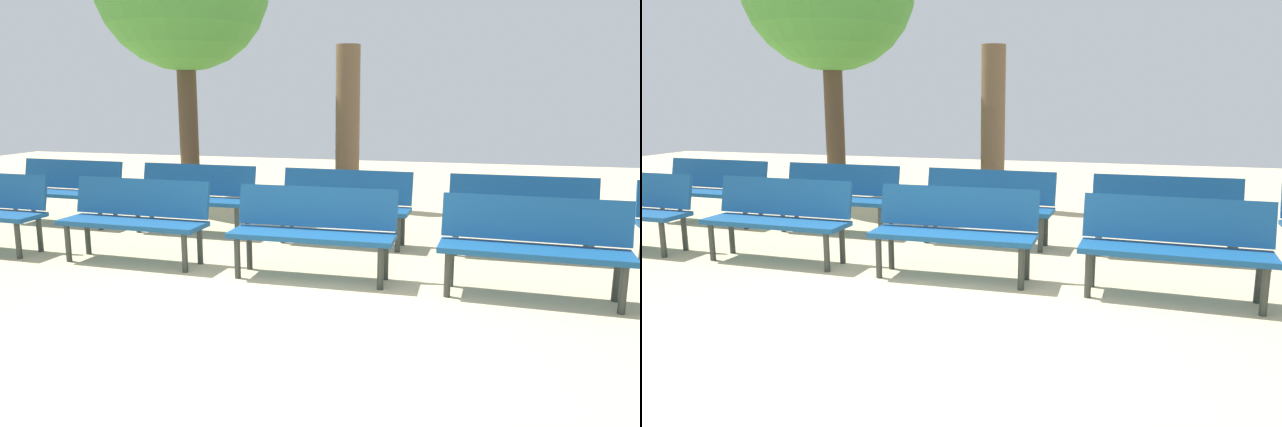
% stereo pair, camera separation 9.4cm
% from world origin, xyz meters
% --- Properties ---
extents(ground_plane, '(24.76, 24.76, 0.00)m').
position_xyz_m(ground_plane, '(0.00, 0.00, 0.00)').
color(ground_plane, '#CCB789').
extents(bench_r0_c1, '(1.61, 0.53, 0.87)m').
position_xyz_m(bench_r0_c1, '(-1.93, 1.64, 0.50)').
color(bench_r0_c1, navy).
rests_on(bench_r0_c1, ground_plane).
extents(bench_r0_c2, '(1.61, 0.50, 0.87)m').
position_xyz_m(bench_r0_c2, '(0.05, 1.58, 0.50)').
color(bench_r0_c2, navy).
rests_on(bench_r0_c2, ground_plane).
extents(bench_r0_c3, '(1.62, 0.55, 0.87)m').
position_xyz_m(bench_r0_c3, '(2.06, 1.51, 0.50)').
color(bench_r0_c3, navy).
rests_on(bench_r0_c3, ground_plane).
extents(bench_r1_c0, '(1.62, 0.55, 0.87)m').
position_xyz_m(bench_r1_c0, '(-3.94, 3.11, 0.50)').
color(bench_r1_c0, navy).
rests_on(bench_r1_c0, ground_plane).
extents(bench_r1_c1, '(1.61, 0.51, 0.87)m').
position_xyz_m(bench_r1_c1, '(-1.98, 3.07, 0.50)').
color(bench_r1_c1, navy).
rests_on(bench_r1_c1, ground_plane).
extents(bench_r1_c2, '(1.62, 0.54, 0.87)m').
position_xyz_m(bench_r1_c2, '(0.03, 3.00, 0.50)').
color(bench_r1_c2, navy).
rests_on(bench_r1_c2, ground_plane).
extents(bench_r1_c3, '(1.60, 0.49, 0.87)m').
position_xyz_m(bench_r1_c3, '(2.05, 2.98, 0.50)').
color(bench_r1_c3, navy).
rests_on(bench_r1_c3, ground_plane).
extents(tree_0, '(0.38, 0.38, 2.53)m').
position_xyz_m(tree_0, '(-0.45, 5.33, 1.26)').
color(tree_0, brown).
rests_on(tree_0, ground_plane).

